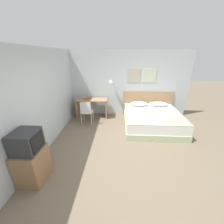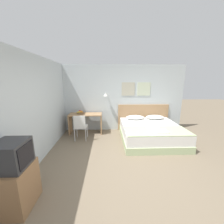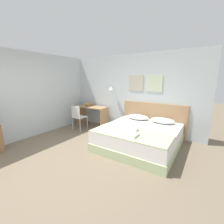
# 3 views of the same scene
# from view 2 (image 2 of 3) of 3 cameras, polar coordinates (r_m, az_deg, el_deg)

# --- Properties ---
(ground_plane) EXTENTS (24.00, 24.00, 0.00)m
(ground_plane) POSITION_cam_2_polar(r_m,az_deg,el_deg) (3.39, 7.31, -23.99)
(ground_plane) COLOR #756651
(wall_back) EXTENTS (5.21, 0.31, 2.65)m
(wall_back) POSITION_cam_2_polar(r_m,az_deg,el_deg) (5.61, 3.07, 5.76)
(wall_back) COLOR silver
(wall_back) RESTS_ON ground_plane
(wall_left) EXTENTS (0.06, 5.84, 2.65)m
(wall_left) POSITION_cam_2_polar(r_m,az_deg,el_deg) (3.20, -34.98, -2.21)
(wall_left) COLOR silver
(wall_left) RESTS_ON ground_plane
(bed) EXTENTS (1.96, 2.06, 0.54)m
(bed) POSITION_cam_2_polar(r_m,az_deg,el_deg) (4.99, 15.64, -8.24)
(bed) COLOR #B2C693
(bed) RESTS_ON ground_plane
(headboard) EXTENTS (2.08, 0.06, 1.07)m
(headboard) POSITION_cam_2_polar(r_m,az_deg,el_deg) (5.88, 12.74, -2.12)
(headboard) COLOR #A87F56
(headboard) RESTS_ON ground_plane
(pillow_left) EXTENTS (0.71, 0.44, 0.15)m
(pillow_left) POSITION_cam_2_polar(r_m,az_deg,el_deg) (5.48, 9.55, -2.17)
(pillow_left) COLOR white
(pillow_left) RESTS_ON bed
(pillow_right) EXTENTS (0.71, 0.44, 0.15)m
(pillow_right) POSITION_cam_2_polar(r_m,az_deg,el_deg) (5.70, 17.39, -2.02)
(pillow_right) COLOR white
(pillow_right) RESTS_ON bed
(throw_blanket) EXTENTS (1.90, 0.82, 0.02)m
(throw_blanket) POSITION_cam_2_polar(r_m,az_deg,el_deg) (4.37, 18.22, -7.51)
(throw_blanket) COLOR #B2C693
(throw_blanket) RESTS_ON bed
(folded_towel_near_foot) EXTENTS (0.32, 0.28, 0.06)m
(folded_towel_near_foot) POSITION_cam_2_polar(r_m,az_deg,el_deg) (4.46, 16.91, -6.41)
(folded_towel_near_foot) COLOR white
(folded_towel_near_foot) RESTS_ON throw_blanket
(folded_towel_mid_bed) EXTENTS (0.35, 0.28, 0.06)m
(folded_towel_mid_bed) POSITION_cam_2_polar(r_m,az_deg,el_deg) (4.25, 19.80, -7.60)
(folded_towel_mid_bed) COLOR white
(folded_towel_mid_bed) RESTS_ON throw_blanket
(desk) EXTENTS (1.25, 0.53, 0.78)m
(desk) POSITION_cam_2_polar(r_m,az_deg,el_deg) (5.45, -10.89, -3.14)
(desk) COLOR #A87F56
(desk) RESTS_ON ground_plane
(desk_chair) EXTENTS (0.42, 0.42, 0.90)m
(desk_chair) POSITION_cam_2_polar(r_m,az_deg,el_deg) (4.81, -13.07, -5.50)
(desk_chair) COLOR white
(desk_chair) RESTS_ON ground_plane
(fruit_bowl) EXTENTS (0.27, 0.27, 0.13)m
(fruit_bowl) POSITION_cam_2_polar(r_m,az_deg,el_deg) (5.46, -13.09, -0.19)
(fruit_bowl) COLOR brown
(fruit_bowl) RESTS_ON desk
(tv_stand) EXTENTS (0.47, 0.59, 0.73)m
(tv_stand) POSITION_cam_2_polar(r_m,az_deg,el_deg) (2.94, -34.80, -24.27)
(tv_stand) COLOR #8E6642
(tv_stand) RESTS_ON ground_plane
(television) EXTENTS (0.46, 0.47, 0.42)m
(television) POSITION_cam_2_polar(r_m,az_deg,el_deg) (2.65, -36.38, -14.14)
(television) COLOR #2D2D30
(television) RESTS_ON tv_stand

